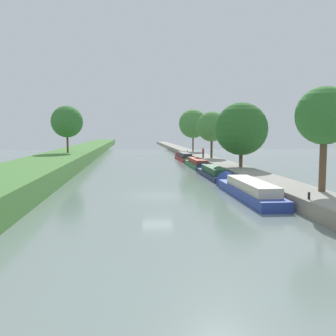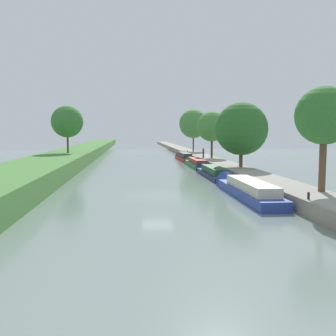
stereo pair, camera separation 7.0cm
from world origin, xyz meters
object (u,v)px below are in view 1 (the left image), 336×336
narrowboat_navy (212,172)px  narrowboat_red (183,157)px  person_walking (203,152)px  narrowboat_green (196,163)px  mooring_bollard_far (187,152)px  narrowboat_blue (246,189)px  mooring_bollard_near (309,196)px

narrowboat_navy → narrowboat_red: narrowboat_red is taller
narrowboat_navy → person_walking: bearing=82.6°
narrowboat_green → person_walking: size_ratio=7.39×
narrowboat_red → mooring_bollard_far: (1.63, 6.07, 0.63)m
narrowboat_blue → narrowboat_red: size_ratio=1.03×
narrowboat_green → narrowboat_red: narrowboat_red is taller
narrowboat_blue → narrowboat_navy: 13.89m
narrowboat_red → narrowboat_blue: bearing=-90.5°
narrowboat_navy → mooring_bollard_far: (1.81, 31.98, 0.71)m
narrowboat_navy → narrowboat_red: size_ratio=0.93×
narrowboat_navy → narrowboat_green: (0.14, 12.30, 0.04)m
narrowboat_blue → narrowboat_navy: size_ratio=1.11×
narrowboat_red → person_walking: 8.49m
narrowboat_navy → person_walking: (2.32, 17.79, 1.36)m
narrowboat_blue → narrowboat_navy: bearing=89.4°
narrowboat_red → mooring_bollard_near: size_ratio=28.51×
mooring_bollard_near → person_walking: bearing=89.2°
narrowboat_green → narrowboat_red: 13.60m
narrowboat_green → mooring_bollard_far: bearing=85.2°
narrowboat_blue → person_walking: size_ratio=7.98×
mooring_bollard_far → narrowboat_red: bearing=-105.0°
person_walking → mooring_bollard_far: 14.21m
person_walking → mooring_bollard_near: size_ratio=3.69×
narrowboat_blue → narrowboat_green: narrowboat_blue is taller
narrowboat_navy → narrowboat_red: (0.18, 25.91, 0.08)m
mooring_bollard_near → narrowboat_navy: bearing=94.9°
narrowboat_blue → narrowboat_red: (0.31, 39.80, -0.02)m
narrowboat_green → person_walking: person_walking is taller
narrowboat_blue → narrowboat_navy: narrowboat_blue is taller
person_walking → mooring_bollard_near: person_walking is taller
narrowboat_navy → mooring_bollard_near: bearing=-85.1°
narrowboat_green → narrowboat_blue: bearing=-90.6°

